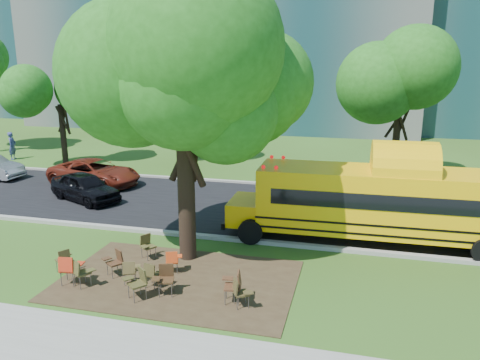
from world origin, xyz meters
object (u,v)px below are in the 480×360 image
(main_tree, at_px, (183,78))
(chair_3, at_px, (138,280))
(chair_5, at_px, (165,276))
(chair_11, at_px, (173,259))
(black_car, at_px, (85,187))
(chair_9, at_px, (115,260))
(chair_2, at_px, (130,270))
(chair_4, at_px, (152,273))
(bg_car_red, at_px, (95,173))
(school_bus, at_px, (397,203))
(chair_10, at_px, (147,244))
(chair_7, at_px, (240,291))
(pedestrian_a, at_px, (12,146))
(chair_0, at_px, (69,267))
(chair_1, at_px, (81,271))
(chair_8, at_px, (64,258))

(main_tree, distance_m, chair_3, 6.11)
(chair_5, height_order, chair_11, chair_5)
(black_car, bearing_deg, chair_5, -111.58)
(main_tree, xyz_separation_m, chair_11, (-0.03, -1.25, -5.41))
(main_tree, height_order, chair_5, main_tree)
(chair_9, bearing_deg, chair_2, -176.54)
(chair_4, relative_size, bg_car_red, 0.16)
(school_bus, distance_m, bg_car_red, 15.60)
(chair_3, height_order, chair_9, chair_3)
(chair_4, xyz_separation_m, chair_10, (-1.07, 1.90, 0.02))
(chair_3, distance_m, chair_7, 2.84)
(chair_7, relative_size, pedestrian_a, 0.43)
(main_tree, xyz_separation_m, black_car, (-7.00, 5.04, -5.22))
(chair_10, bearing_deg, chair_0, 0.96)
(chair_0, xyz_separation_m, bg_car_red, (-5.43, 10.40, 0.12))
(chair_1, height_order, chair_7, chair_1)
(main_tree, height_order, chair_10, main_tree)
(chair_1, height_order, chair_11, chair_1)
(black_car, bearing_deg, chair_10, -109.01)
(chair_7, distance_m, black_car, 12.28)
(chair_3, height_order, chair_7, chair_3)
(chair_3, xyz_separation_m, chair_8, (-3.01, 0.99, -0.08))
(chair_2, xyz_separation_m, chair_10, (-0.34, 1.85, 0.04))
(chair_7, xyz_separation_m, chair_8, (-5.84, 0.77, -0.02))
(school_bus, distance_m, chair_1, 10.73)
(pedestrian_a, bearing_deg, chair_10, -142.04)
(chair_9, relative_size, black_car, 0.21)
(chair_7, distance_m, chair_9, 4.28)
(black_car, bearing_deg, chair_2, -115.70)
(school_bus, distance_m, chair_4, 8.81)
(chair_3, xyz_separation_m, chair_9, (-1.33, 1.16, -0.04))
(school_bus, height_order, chair_1, school_bus)
(chair_1, bearing_deg, chair_7, 30.16)
(chair_0, bearing_deg, bg_car_red, 109.07)
(main_tree, xyz_separation_m, chair_5, (0.27, -2.54, -5.34))
(pedestrian_a, bearing_deg, chair_8, -149.34)
(bg_car_red, xyz_separation_m, pedestrian_a, (-8.98, 4.71, 0.23))
(chair_2, bearing_deg, pedestrian_a, 115.35)
(chair_3, xyz_separation_m, chair_11, (0.31, 1.71, -0.08))
(bg_car_red, bearing_deg, chair_8, -144.56)
(chair_11, bearing_deg, chair_3, -121.43)
(chair_0, bearing_deg, chair_4, 1.14)
(chair_11, distance_m, pedestrian_a, 21.83)
(chair_5, distance_m, chair_9, 2.09)
(black_car, distance_m, bg_car_red, 2.85)
(chair_0, height_order, bg_car_red, bg_car_red)
(chair_10, height_order, chair_11, chair_10)
(chair_0, distance_m, chair_1, 0.41)
(chair_9, xyz_separation_m, pedestrian_a, (-15.39, 14.19, 0.40))
(pedestrian_a, bearing_deg, chair_2, -145.26)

